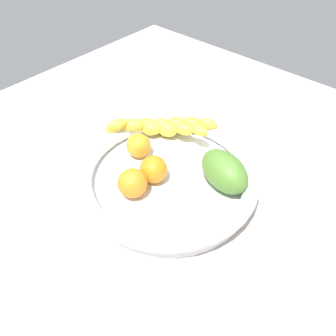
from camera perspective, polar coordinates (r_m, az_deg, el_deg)
name	(u,v)px	position (r cm, az deg, el deg)	size (l,w,h in cm)	color
kitchen_counter	(168,191)	(70.10, 0.00, -3.90)	(120.00, 120.00, 3.00)	#B7A99C
fruit_bowl	(168,177)	(67.06, 0.00, -1.52)	(35.87, 35.87, 5.18)	silver
banana_draped_left	(159,128)	(74.59, -1.54, 6.82)	(13.81, 18.72, 5.13)	yellow
banana_draped_right	(161,125)	(76.47, -1.14, 7.35)	(18.76, 18.87, 4.82)	yellow
orange_front	(154,169)	(65.44, -2.46, -0.23)	(5.52, 5.52, 5.52)	orange
orange_mid_left	(133,183)	(63.02, -6.04, -2.57)	(5.72, 5.72, 5.72)	orange
orange_mid_right	(139,145)	(71.19, -5.02, 3.83)	(5.21, 5.21, 5.21)	orange
mango_green	(224,171)	(64.92, 9.51, -0.54)	(11.20, 6.90, 7.12)	#52822F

